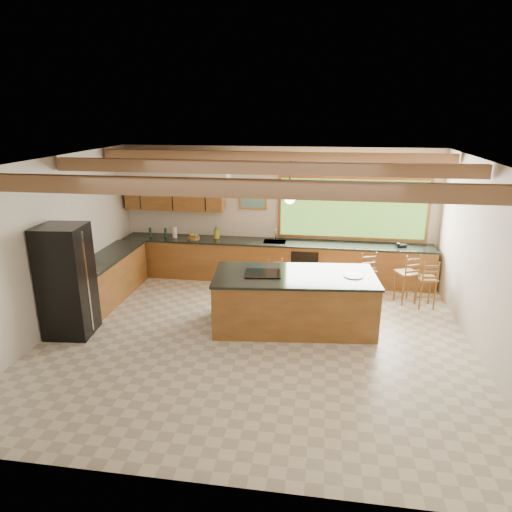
# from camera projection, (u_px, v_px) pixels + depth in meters

# --- Properties ---
(ground) EXTENTS (7.20, 7.20, 0.00)m
(ground) POSITION_uv_depth(u_px,v_px,m) (255.00, 339.00, 7.85)
(ground) COLOR beige
(ground) RESTS_ON ground
(room_shell) EXTENTS (7.27, 6.54, 3.02)m
(room_shell) POSITION_uv_depth(u_px,v_px,m) (251.00, 204.00, 7.82)
(room_shell) COLOR beige
(room_shell) RESTS_ON ground
(counter_run) EXTENTS (7.12, 3.10, 1.25)m
(counter_run) POSITION_uv_depth(u_px,v_px,m) (236.00, 264.00, 10.20)
(counter_run) COLOR brown
(counter_run) RESTS_ON ground
(island) EXTENTS (2.97, 1.63, 1.01)m
(island) POSITION_uv_depth(u_px,v_px,m) (294.00, 300.00, 8.18)
(island) COLOR brown
(island) RESTS_ON ground
(refrigerator) EXTENTS (0.82, 0.80, 1.95)m
(refrigerator) POSITION_uv_depth(u_px,v_px,m) (67.00, 281.00, 7.77)
(refrigerator) COLOR black
(refrigerator) RESTS_ON ground
(bar_stool_a) EXTENTS (0.46, 0.46, 0.97)m
(bar_stool_a) POSITION_uv_depth(u_px,v_px,m) (272.00, 276.00, 9.18)
(bar_stool_a) COLOR brown
(bar_stool_a) RESTS_ON ground
(bar_stool_b) EXTENTS (0.50, 0.50, 1.08)m
(bar_stool_b) POSITION_uv_depth(u_px,v_px,m) (364.00, 272.00, 9.22)
(bar_stool_b) COLOR brown
(bar_stool_b) RESTS_ON ground
(bar_stool_c) EXTENTS (0.50, 0.50, 1.06)m
(bar_stool_c) POSITION_uv_depth(u_px,v_px,m) (407.00, 274.00, 9.11)
(bar_stool_c) COLOR brown
(bar_stool_c) RESTS_ON ground
(bar_stool_d) EXTENTS (0.41, 0.41, 1.00)m
(bar_stool_d) POSITION_uv_depth(u_px,v_px,m) (427.00, 280.00, 8.91)
(bar_stool_d) COLOR brown
(bar_stool_d) RESTS_ON ground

